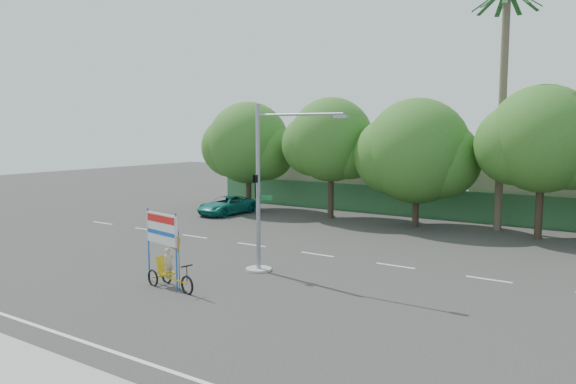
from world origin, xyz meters
The scene contains 11 objects.
ground centered at (0.00, 0.00, 0.00)m, with size 120.00×120.00×0.00m, color #33302D.
fence centered at (0.00, 21.50, 1.00)m, with size 38.00×0.08×2.00m, color #336B3D.
building_left centered at (-10.00, 26.00, 2.00)m, with size 12.00×8.00×4.00m, color beige.
tree_far_left centered at (-14.05, 18.00, 4.76)m, with size 7.14×6.00×7.96m.
tree_left centered at (-7.05, 18.00, 5.06)m, with size 6.66×5.60×8.07m.
tree_center centered at (-1.05, 18.00, 4.47)m, with size 7.62×6.40×7.85m.
tree_right centered at (5.95, 18.00, 5.24)m, with size 6.90×5.80×8.36m.
palm_short centered at (3.50, 19.50, 8.86)m, with size 3.73×3.79×14.45m.
traffic_signal centered at (-2.20, 3.98, 2.92)m, with size 4.72×1.10×7.00m.
trike_billboard centered at (-3.90, 0.06, 1.19)m, with size 2.96×0.99×2.95m.
pickup_truck centered at (-13.87, 15.28, 0.64)m, with size 2.12×4.59×1.28m, color #107062.
Camera 1 is at (11.60, -14.60, 6.00)m, focal length 35.00 mm.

